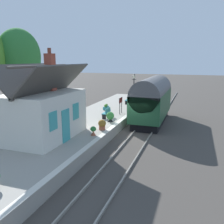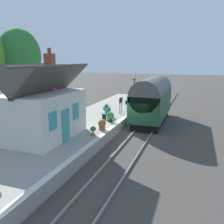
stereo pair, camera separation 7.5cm
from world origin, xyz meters
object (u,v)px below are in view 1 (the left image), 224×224
at_px(bench_near_building, 107,112).
at_px(lamp_post_platform, 134,84).
at_px(station_sign_board, 121,102).
at_px(station_building, 44,113).
at_px(planter_under_sign, 102,124).
at_px(train, 152,100).
at_px(planter_bench_right, 106,107).
at_px(planter_edge_near, 110,117).
at_px(planter_corner_building, 93,131).
at_px(tree_distant, 19,56).
at_px(bench_mid_platform, 128,100).

distance_m(bench_near_building, lamp_post_platform, 6.00).
bearing_deg(station_sign_board, station_building, 162.47).
bearing_deg(planter_under_sign, bench_near_building, 15.33).
xyz_separation_m(bench_near_building, lamp_post_platform, (5.53, -1.10, 2.05)).
relative_size(train, planter_bench_right, 8.12).
xyz_separation_m(planter_edge_near, planter_corner_building, (-3.90, -0.14, -0.11)).
distance_m(planter_under_sign, tree_distant, 11.83).
bearing_deg(bench_near_building, planter_under_sign, -164.67).
relative_size(planter_bench_right, tree_distant, 0.11).
height_order(train, station_sign_board, train).
xyz_separation_m(planter_edge_near, station_sign_board, (3.25, 0.08, 0.75)).
xyz_separation_m(bench_mid_platform, planter_edge_near, (-8.69, -0.83, -0.04)).
bearing_deg(planter_edge_near, station_building, 152.29).
xyz_separation_m(bench_mid_platform, tree_distant, (-7.50, 9.04, 4.97)).
distance_m(bench_near_building, planter_bench_right, 3.71).
height_order(bench_near_building, station_sign_board, station_sign_board).
relative_size(planter_bench_right, station_sign_board, 0.64).
distance_m(station_building, planter_under_sign, 4.35).
bearing_deg(planter_corner_building, tree_distant, 63.07).
bearing_deg(train, station_building, 149.31).
bearing_deg(planter_edge_near, lamp_post_platform, -2.48).
height_order(station_building, planter_bench_right, station_building).
relative_size(planter_corner_building, station_sign_board, 0.44).
xyz_separation_m(lamp_post_platform, station_sign_board, (-3.58, 0.38, -1.34)).
relative_size(bench_near_building, planter_bench_right, 1.41).
relative_size(train, planter_edge_near, 9.58).
bearing_deg(planter_bench_right, train, -97.84).
bearing_deg(station_sign_board, tree_distant, 101.94).
distance_m(bench_near_building, planter_edge_near, 1.53).
bearing_deg(bench_near_building, planter_corner_building, -169.68).
bearing_deg(planter_under_sign, planter_corner_building, 177.08).
distance_m(planter_under_sign, station_sign_board, 5.74).
xyz_separation_m(station_building, planter_bench_right, (10.05, -0.62, -1.42)).
relative_size(bench_near_building, tree_distant, 0.16).
bearing_deg(train, bench_mid_platform, 37.94).
bearing_deg(tree_distant, station_sign_board, -78.06).
distance_m(bench_mid_platform, bench_near_building, 7.38).
bearing_deg(lamp_post_platform, bench_near_building, 168.72).
bearing_deg(planter_edge_near, tree_distant, 83.16).
bearing_deg(bench_near_building, train, -52.35).
bearing_deg(planter_bench_right, planter_edge_near, -155.49).
height_order(train, lamp_post_platform, lamp_post_platform).
xyz_separation_m(planter_edge_near, tree_distant, (1.18, 9.87, 5.01)).
distance_m(station_building, planter_bench_right, 10.17).
distance_m(planter_bench_right, station_sign_board, 2.72).
relative_size(train, station_sign_board, 5.20).
bearing_deg(planter_under_sign, station_building, 133.80).
height_order(planter_under_sign, planter_bench_right, planter_under_sign).
height_order(bench_mid_platform, planter_corner_building, bench_mid_platform).
distance_m(station_building, station_sign_board, 8.99).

